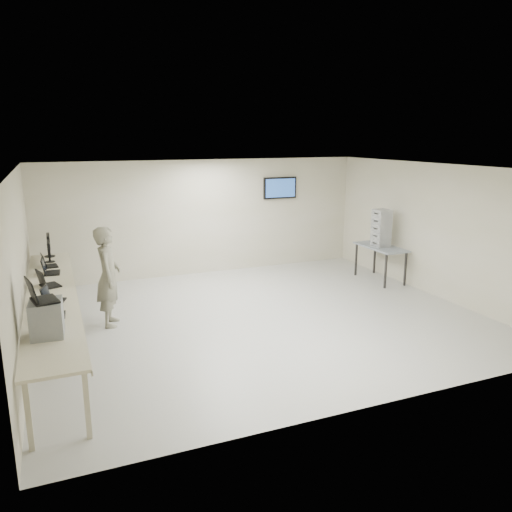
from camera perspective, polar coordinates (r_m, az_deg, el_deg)
name	(u,v)px	position (r m, az deg, el deg)	size (l,w,h in m)	color
room	(261,244)	(9.19, 0.53, 1.41)	(8.01, 7.01, 2.81)	#B9B7AC
workbench	(53,298)	(8.59, -22.23, -4.52)	(0.76, 6.00, 0.90)	beige
equipment_box	(47,318)	(6.78, -22.81, -6.60)	(0.38, 0.44, 0.46)	gray
laptop_on_box	(39,296)	(6.69, -23.55, -4.17)	(0.40, 0.44, 0.30)	black
laptop_0	(52,312)	(7.51, -22.26, -5.96)	(0.28, 0.33, 0.25)	black
laptop_1	(51,298)	(8.11, -22.37, -4.51)	(0.37, 0.40, 0.27)	black
laptop_2	(46,282)	(9.01, -22.83, -2.78)	(0.41, 0.43, 0.29)	black
laptop_3	(49,270)	(9.82, -22.63, -1.48)	(0.32, 0.38, 0.29)	black
laptop_4	(48,263)	(10.35, -22.71, -0.79)	(0.31, 0.36, 0.26)	black
monitor_near	(49,250)	(10.69, -22.59, 0.67)	(0.19, 0.43, 0.42)	black
monitor_far	(49,243)	(11.18, -22.62, 1.35)	(0.21, 0.48, 0.47)	black
soldier	(108,277)	(9.28, -16.52, -2.26)	(0.66, 0.43, 1.81)	#646654
side_table	(381,249)	(12.08, 14.07, 0.75)	(0.64, 1.38, 0.83)	gray
storage_bins	(381,228)	(11.97, 14.13, 3.12)	(0.33, 0.37, 0.87)	#AAADB0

